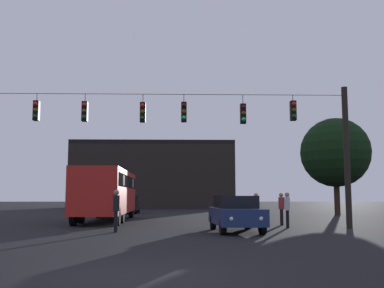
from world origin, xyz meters
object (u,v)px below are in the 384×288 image
object	(u,v)px
city_bus	(107,190)
pedestrian_near_bus	(116,208)
car_far_left	(128,204)
pedestrian_crossing_center	(287,208)
pedestrian_crossing_right	(256,208)
tree_left_silhouette	(335,153)
car_near_right	(236,213)
pedestrian_crossing_left	(281,207)

from	to	relation	value
city_bus	pedestrian_near_bus	world-z (taller)	city_bus
car_far_left	pedestrian_crossing_center	bearing A→B (deg)	-61.80
city_bus	pedestrian_crossing_right	size ratio (longest dim) A/B	6.68
tree_left_silhouette	pedestrian_near_bus	bearing A→B (deg)	-132.39
pedestrian_crossing_center	pedestrian_crossing_right	world-z (taller)	pedestrian_crossing_center
pedestrian_crossing_right	pedestrian_crossing_center	bearing A→B (deg)	-40.01
pedestrian_crossing_center	tree_left_silhouette	bearing A→B (deg)	62.65
tree_left_silhouette	city_bus	bearing A→B (deg)	-154.07
city_bus	pedestrian_crossing_center	distance (m)	11.35
pedestrian_crossing_right	pedestrian_near_bus	bearing A→B (deg)	-152.08
car_far_left	tree_left_silhouette	world-z (taller)	tree_left_silhouette
car_near_right	pedestrian_near_bus	bearing A→B (deg)	-178.20
pedestrian_crossing_left	pedestrian_crossing_center	bearing A→B (deg)	-95.00
car_far_left	car_near_right	bearing A→B (deg)	-71.13
pedestrian_crossing_right	pedestrian_near_bus	size ratio (longest dim) A/B	0.93
pedestrian_crossing_left	pedestrian_crossing_right	size ratio (longest dim) A/B	1.01
pedestrian_near_bus	pedestrian_crossing_left	bearing A→B (deg)	28.92
city_bus	car_near_right	world-z (taller)	city_bus
pedestrian_near_bus	tree_left_silhouette	size ratio (longest dim) A/B	0.23
pedestrian_crossing_center	city_bus	bearing A→B (deg)	147.48
pedestrian_crossing_center	pedestrian_crossing_right	bearing A→B (deg)	139.99
city_bus	car_near_right	xyz separation A→B (m)	(6.79, -8.27, -1.07)
pedestrian_crossing_center	tree_left_silhouette	world-z (taller)	tree_left_silhouette
car_near_right	tree_left_silhouette	distance (m)	19.82
pedestrian_crossing_right	car_far_left	bearing A→B (deg)	116.27
pedestrian_crossing_left	car_far_left	bearing A→B (deg)	121.68
pedestrian_crossing_left	pedestrian_crossing_right	distance (m)	1.78
pedestrian_near_bus	pedestrian_crossing_right	bearing A→B (deg)	27.92
car_near_right	pedestrian_near_bus	xyz separation A→B (m)	(-5.07, -0.16, 0.22)
car_near_right	car_far_left	distance (m)	21.29
pedestrian_near_bus	city_bus	bearing A→B (deg)	101.58
pedestrian_crossing_left	pedestrian_crossing_right	world-z (taller)	pedestrian_crossing_left
car_near_right	car_far_left	bearing A→B (deg)	108.87
pedestrian_crossing_center	pedestrian_near_bus	world-z (taller)	pedestrian_near_bus
city_bus	pedestrian_near_bus	bearing A→B (deg)	-78.42
city_bus	pedestrian_crossing_right	distance (m)	9.67
car_far_left	pedestrian_crossing_center	size ratio (longest dim) A/B	2.60
car_far_left	pedestrian_crossing_left	distance (m)	18.68
pedestrian_crossing_left	tree_left_silhouette	distance (m)	14.79
car_far_left	pedestrian_crossing_center	xyz separation A→B (m)	(9.63, -17.96, 0.15)
pedestrian_crossing_right	tree_left_silhouette	size ratio (longest dim) A/B	0.21
pedestrian_crossing_left	tree_left_silhouette	xyz separation A→B (m)	(7.23, 12.25, 4.04)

